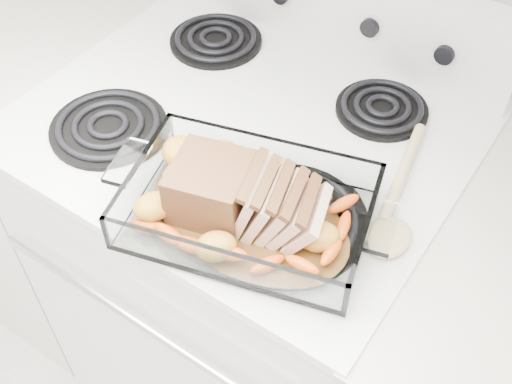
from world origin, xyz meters
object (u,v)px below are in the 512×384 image
Objects in this scene: electric_range at (249,265)px; counter_left at (51,156)px; baking_dish at (249,213)px; pork_roast at (236,192)px.

counter_left is (-0.67, -0.00, -0.02)m from electric_range.
electric_range reaches higher than baking_dish.
counter_left is 3.94× the size of pork_roast.
pork_roast is at bearing -59.33° from electric_range.
baking_dish is 1.55× the size of pork_roast.
baking_dish is at bearing -13.74° from counter_left.
electric_range is 1.20× the size of counter_left.
electric_range is 4.73× the size of pork_roast.
baking_dish reaches higher than counter_left.
pork_roast is at bearing -14.13° from counter_left.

